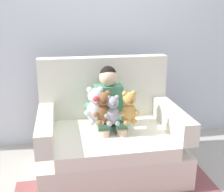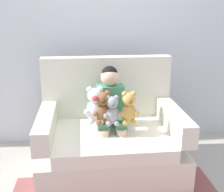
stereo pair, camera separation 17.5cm
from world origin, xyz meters
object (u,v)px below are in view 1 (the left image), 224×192
armchair (109,138)px  seated_child (110,106)px  plush_brown (103,109)px  plush_grey (113,111)px  plush_white (95,107)px  plush_honey (129,108)px

armchair → seated_child: (0.01, 0.02, 0.32)m
plush_brown → plush_grey: (0.08, -0.03, -0.02)m
armchair → plush_white: bearing=-141.0°
armchair → plush_white: size_ratio=3.89×
plush_brown → plush_honey: size_ratio=1.02×
armchair → plush_brown: bearing=-119.0°
seated_child → plush_honey: (0.14, -0.19, 0.04)m
plush_grey → plush_white: plush_white is taller
armchair → plush_white: armchair is taller
plush_grey → plush_honey: 0.15m
armchair → plush_grey: (0.00, -0.17, 0.34)m
plush_honey → plush_brown: bearing=-168.5°
seated_child → plush_brown: bearing=-117.6°
plush_honey → plush_white: plush_white is taller
armchair → plush_white: (-0.15, -0.12, 0.37)m
plush_brown → plush_grey: bearing=-1.4°
armchair → plush_brown: size_ratio=4.28×
plush_grey → plush_honey: bearing=20.2°
plush_grey → plush_white: bearing=176.5°
seated_child → plush_grey: 0.20m
armchair → plush_honey: size_ratio=4.39×
plush_brown → plush_honey: (0.23, -0.02, -0.00)m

